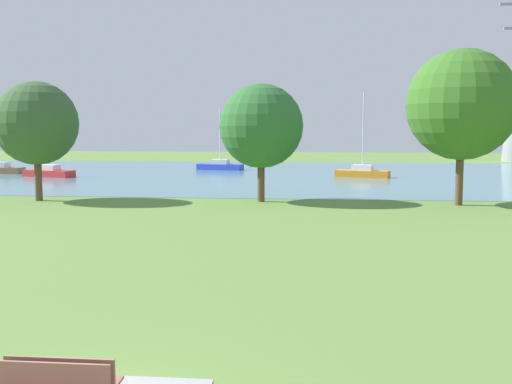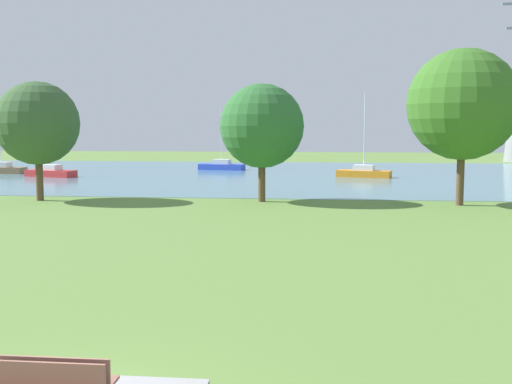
# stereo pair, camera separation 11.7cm
# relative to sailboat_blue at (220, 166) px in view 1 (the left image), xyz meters

# --- Properties ---
(ground_plane) EXTENTS (160.00, 160.00, 0.00)m
(ground_plane) POSITION_rel_sailboat_blue_xyz_m (6.17, -33.57, -0.46)
(ground_plane) COLOR olive
(water_surface) EXTENTS (140.00, 40.00, 0.02)m
(water_surface) POSITION_rel_sailboat_blue_xyz_m (6.17, -5.57, -0.45)
(water_surface) COLOR teal
(water_surface) RESTS_ON ground
(sailboat_blue) EXTENTS (5.00, 2.43, 6.59)m
(sailboat_blue) POSITION_rel_sailboat_blue_xyz_m (0.00, 0.00, 0.00)
(sailboat_blue) COLOR blue
(sailboat_blue) RESTS_ON water_surface
(sailboat_red) EXTENTS (5.03, 2.79, 5.31)m
(sailboat_red) POSITION_rel_sailboat_blue_xyz_m (-14.06, -10.45, -0.01)
(sailboat_red) COLOR red
(sailboat_red) RESTS_ON water_surface
(sailboat_orange) EXTENTS (5.03, 2.80, 7.57)m
(sailboat_orange) POSITION_rel_sailboat_blue_xyz_m (14.24, -8.00, 0.01)
(sailboat_orange) COLOR orange
(sailboat_orange) RESTS_ON water_surface
(tree_west_far) EXTENTS (5.11, 5.11, 7.33)m
(tree_west_far) POSITION_rel_sailboat_blue_xyz_m (-6.97, -27.82, 4.30)
(tree_west_far) COLOR brown
(tree_west_far) RESTS_ON ground
(tree_west_near) EXTENTS (5.10, 5.10, 7.16)m
(tree_west_near) POSITION_rel_sailboat_blue_xyz_m (6.77, -26.96, 4.14)
(tree_west_near) COLOR brown
(tree_west_near) RESTS_ON ground
(tree_mid_shore) EXTENTS (6.40, 6.40, 9.03)m
(tree_mid_shore) POSITION_rel_sailboat_blue_xyz_m (18.42, -27.53, 5.36)
(tree_mid_shore) COLOR brown
(tree_mid_shore) RESTS_ON ground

